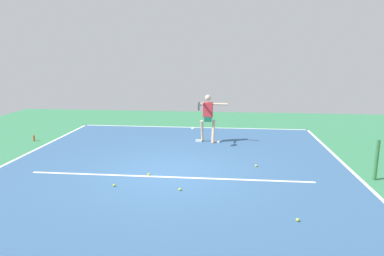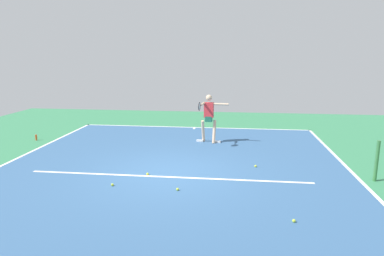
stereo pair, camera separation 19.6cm
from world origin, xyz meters
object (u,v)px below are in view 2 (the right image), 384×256
Objects in this scene: tennis_ball_near_service_line at (112,185)px; tennis_ball_far_corner at (148,174)px; tennis_player at (209,115)px; tennis_ball_by_sideline at (256,166)px; tennis_ball_centre_court at (178,189)px; tennis_ball_by_baseline at (294,221)px; net_post at (377,161)px; water_bottle at (36,137)px.

tennis_ball_far_corner is at bearing -127.33° from tennis_ball_near_service_line.
tennis_player is at bearing -113.81° from tennis_ball_near_service_line.
tennis_ball_far_corner and tennis_ball_near_service_line have the same top height.
tennis_ball_by_sideline and tennis_ball_near_service_line have the same top height.
tennis_ball_far_corner is at bearing -44.67° from tennis_ball_centre_court.
tennis_ball_by_baseline and tennis_ball_far_corner have the same top height.
tennis_ball_far_corner is at bearing 19.34° from tennis_ball_by_sideline.
tennis_ball_by_baseline is (2.44, 2.55, -0.50)m from net_post.
net_post is 0.60× the size of tennis_player.
tennis_player is 3.30m from tennis_ball_by_sideline.
tennis_ball_by_baseline is 10.29m from water_bottle.
water_bottle reaches higher than tennis_ball_far_corner.
tennis_ball_centre_court is 0.30× the size of water_bottle.
tennis_ball_centre_court is 1.00× the size of tennis_ball_far_corner.
tennis_ball_centre_court and tennis_ball_far_corner have the same top height.
tennis_ball_by_sideline is 2.80m from tennis_ball_centre_court.
tennis_ball_by_sideline is 4.08m from tennis_ball_near_service_line.
tennis_ball_centre_court is at bearing 135.33° from tennis_ball_far_corner.
water_bottle is at bearing 9.95° from tennis_player.
tennis_ball_by_baseline is at bearing 146.77° from tennis_ball_far_corner.
tennis_player is at bearing -37.46° from net_post.
net_post is 4.86× the size of water_bottle.
net_post is 3.11m from tennis_ball_by_sideline.
net_post is 3.57m from tennis_ball_by_baseline.
tennis_player is at bearing -110.11° from tennis_ball_far_corner.
tennis_ball_by_baseline is at bearing 115.11° from tennis_player.
tennis_ball_far_corner is (3.48, -2.28, 0.00)m from tennis_ball_by_baseline.
tennis_ball_near_service_line is at bearing 52.67° from tennis_ball_far_corner.
tennis_ball_by_baseline is (-0.54, 3.31, 0.00)m from tennis_ball_by_sideline.
water_bottle is at bearing -32.47° from tennis_ball_far_corner.
water_bottle is (11.09, -3.02, -0.43)m from net_post.
tennis_player reaches higher than tennis_ball_by_sideline.
water_bottle reaches higher than tennis_ball_near_service_line.
tennis_ball_far_corner is 0.30× the size of water_bottle.
tennis_player is 6.63m from water_bottle.
tennis_ball_centre_court and tennis_ball_by_baseline have the same top height.
tennis_ball_centre_court is at bearing 91.15° from tennis_player.
water_bottle is (8.11, -2.26, 0.08)m from tennis_ball_by_sideline.
tennis_ball_near_service_line is at bearing -3.24° from tennis_ball_centre_court.
net_post is 16.21× the size of tennis_ball_far_corner.
tennis_ball_far_corner is 6.13m from water_bottle.
tennis_player reaches higher than tennis_ball_centre_court.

